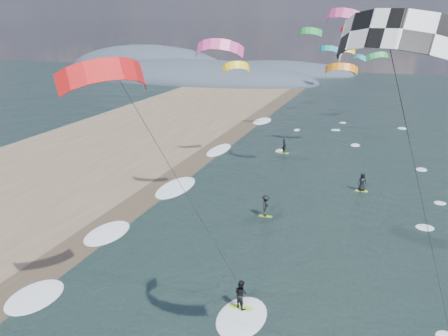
% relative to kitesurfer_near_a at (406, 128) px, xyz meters
% --- Properties ---
extents(wet_sand_strip, '(3.00, 240.00, 0.00)m').
position_rel_kitesurfer_near_a_xyz_m(wet_sand_strip, '(-20.46, 8.94, -12.42)').
color(wet_sand_strip, '#382D23').
rests_on(wet_sand_strip, ground).
extents(coastal_hills, '(80.00, 41.00, 15.00)m').
position_rel_kitesurfer_near_a_xyz_m(coastal_hills, '(-53.30, 106.80, -12.42)').
color(coastal_hills, '#3D4756').
rests_on(coastal_hills, ground).
extents(kitesurfer_near_a, '(7.95, 9.10, 16.22)m').
position_rel_kitesurfer_near_a_xyz_m(kitesurfer_near_a, '(0.00, 0.00, 0.00)').
color(kitesurfer_near_a, '#99DC26').
rests_on(kitesurfer_near_a, ground).
extents(kitesurfer_near_b, '(6.86, 9.26, 14.59)m').
position_rel_kitesurfer_near_a_xyz_m(kitesurfer_near_b, '(-9.71, 3.40, -2.96)').
color(kitesurfer_near_b, '#99DC26').
rests_on(kitesurfer_near_b, ground).
extents(far_kitesurfers, '(10.70, 20.18, 1.83)m').
position_rel_kitesurfer_near_a_xyz_m(far_kitesurfers, '(-7.75, 26.89, -11.52)').
color(far_kitesurfers, '#99DC26').
rests_on(far_kitesurfers, ground).
extents(bg_kite_field, '(16.48, 72.20, 9.04)m').
position_rel_kitesurfer_near_a_xyz_m(bg_kite_field, '(-8.91, 53.29, -0.87)').
color(bg_kite_field, red).
rests_on(bg_kite_field, ground).
extents(shoreline_surf, '(2.40, 79.40, 0.11)m').
position_rel_kitesurfer_near_a_xyz_m(shoreline_surf, '(-19.26, 13.69, -12.42)').
color(shoreline_surf, white).
rests_on(shoreline_surf, ground).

